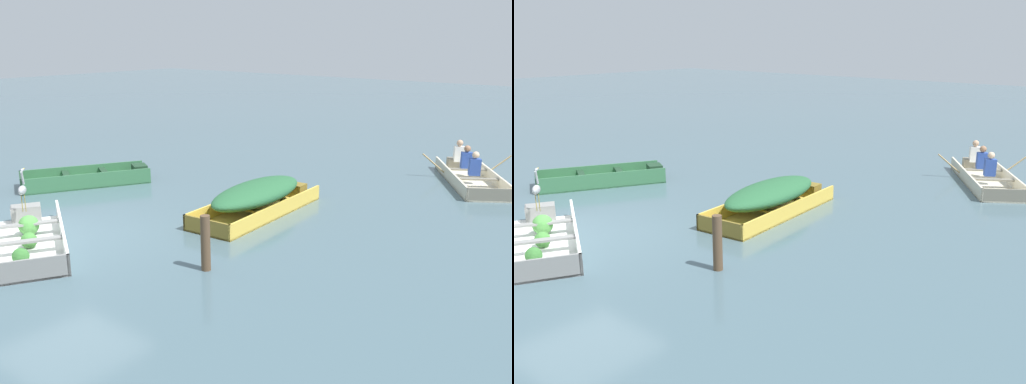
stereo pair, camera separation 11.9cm
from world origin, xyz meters
The scene contains 7 objects.
ground_plane centered at (0.00, 0.00, 0.00)m, with size 80.00×80.00×0.00m, color #47606B.
dinghy_white_foreground centered at (-0.14, -0.63, 0.15)m, with size 3.58×2.78×0.43m.
skiff_yellow_near_moored centered at (2.01, 3.62, 0.41)m, with size 1.47×3.65×0.72m.
skiff_green_mid_moored centered at (-3.01, 2.84, 0.14)m, with size 2.45×3.34×0.41m.
rowboat_cream_with_crew centered at (4.63, 9.42, 0.19)m, with size 2.93×3.64×0.90m.
heron_on_dinghy centered at (-0.81, -0.27, 0.90)m, with size 0.38×0.37×0.84m.
mooring_post centered at (3.30, 0.63, 0.48)m, with size 0.16×0.16×0.96m, color brown.
Camera 1 is at (9.56, -5.75, 3.85)m, focal length 40.00 mm.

